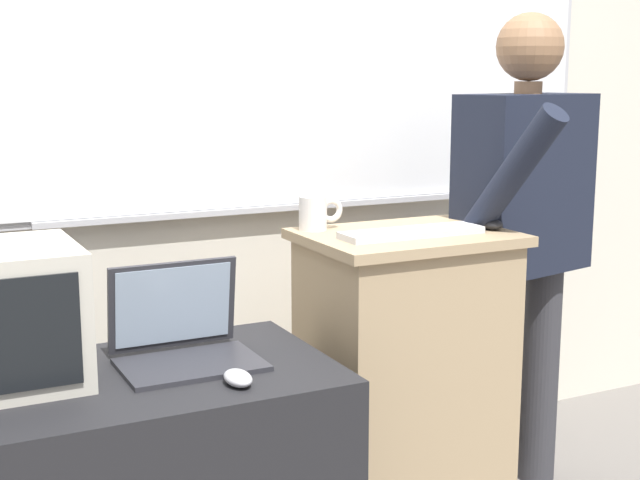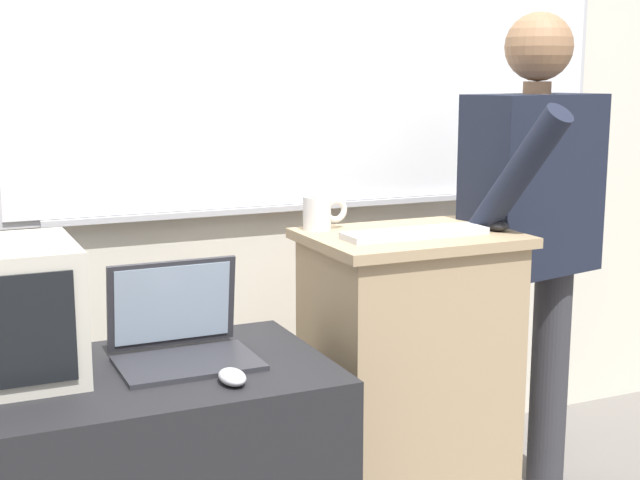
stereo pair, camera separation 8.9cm
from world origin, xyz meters
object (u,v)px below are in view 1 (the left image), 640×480
at_px(lectern_podium, 404,387).
at_px(computer_mouse_by_keyboard, 490,224).
at_px(coffee_mug, 315,213).
at_px(person_presenter, 524,221).
at_px(wireless_keyboard, 412,233).
at_px(laptop, 181,333).
at_px(computer_mouse_by_laptop, 238,378).

distance_m(lectern_podium, computer_mouse_by_keyboard, 0.56).
relative_size(lectern_podium, coffee_mug, 6.83).
bearing_deg(person_presenter, wireless_keyboard, -176.00).
bearing_deg(person_presenter, lectern_podium, 178.42).
relative_size(computer_mouse_by_keyboard, coffee_mug, 0.70).
bearing_deg(lectern_podium, laptop, -169.54).
bearing_deg(laptop, wireless_keyboard, 6.23).
bearing_deg(lectern_podium, person_presenter, 10.32).
height_order(lectern_podium, laptop, lectern_podium).
distance_m(lectern_podium, wireless_keyboard, 0.50).
xyz_separation_m(lectern_podium, wireless_keyboard, (-0.02, -0.06, 0.49)).
relative_size(wireless_keyboard, computer_mouse_by_keyboard, 4.36).
bearing_deg(wireless_keyboard, computer_mouse_by_keyboard, -2.04).
distance_m(lectern_podium, laptop, 0.82).
relative_size(lectern_podium, person_presenter, 0.60).
xyz_separation_m(person_presenter, computer_mouse_by_laptop, (-1.20, -0.47, -0.21)).
xyz_separation_m(lectern_podium, person_presenter, (0.52, 0.09, 0.46)).
relative_size(laptop, coffee_mug, 2.39).
xyz_separation_m(laptop, computer_mouse_by_laptop, (0.06, -0.24, -0.05)).
xyz_separation_m(computer_mouse_by_laptop, computer_mouse_by_keyboard, (0.94, 0.31, 0.24)).
xyz_separation_m(wireless_keyboard, coffee_mug, (-0.21, 0.22, 0.04)).
bearing_deg(laptop, person_presenter, 10.40).
distance_m(laptop, computer_mouse_by_laptop, 0.25).
relative_size(laptop, computer_mouse_by_laptop, 3.40).
bearing_deg(coffee_mug, laptop, -150.24).
bearing_deg(coffee_mug, computer_mouse_by_laptop, -130.75).
bearing_deg(coffee_mug, computer_mouse_by_keyboard, -25.53).
distance_m(laptop, coffee_mug, 0.64).
height_order(computer_mouse_by_keyboard, coffee_mug, coffee_mug).
height_order(wireless_keyboard, coffee_mug, coffee_mug).
bearing_deg(computer_mouse_by_laptop, coffee_mug, 49.25).
bearing_deg(computer_mouse_by_keyboard, laptop, -176.01).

